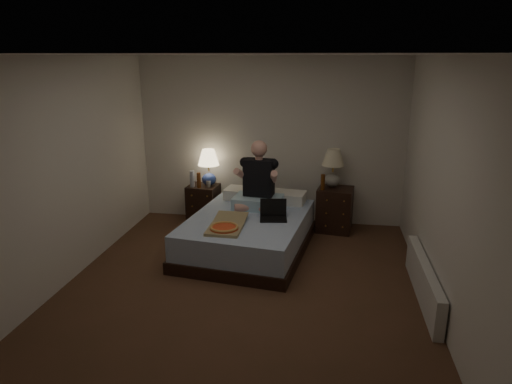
% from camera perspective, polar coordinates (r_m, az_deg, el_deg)
% --- Properties ---
extents(floor, '(4.00, 4.50, 0.00)m').
position_cam_1_polar(floor, '(5.22, -1.59, -11.82)').
color(floor, brown).
rests_on(floor, ground).
extents(ceiling, '(4.00, 4.50, 0.00)m').
position_cam_1_polar(ceiling, '(4.59, -1.85, 16.81)').
color(ceiling, white).
rests_on(ceiling, ground).
extents(wall_back, '(4.00, 0.00, 2.50)m').
position_cam_1_polar(wall_back, '(6.92, 1.77, 6.35)').
color(wall_back, silver).
rests_on(wall_back, ground).
extents(wall_front, '(4.00, 0.00, 2.50)m').
position_cam_1_polar(wall_front, '(2.71, -10.72, -10.80)').
color(wall_front, silver).
rests_on(wall_front, ground).
extents(wall_left, '(0.00, 4.50, 2.50)m').
position_cam_1_polar(wall_left, '(5.48, -22.75, 2.29)').
color(wall_left, silver).
rests_on(wall_left, ground).
extents(wall_right, '(0.00, 4.50, 2.50)m').
position_cam_1_polar(wall_right, '(4.81, 22.42, 0.46)').
color(wall_right, silver).
rests_on(wall_right, ground).
extents(bed, '(1.66, 2.07, 0.48)m').
position_cam_1_polar(bed, '(6.05, -1.00, -5.19)').
color(bed, '#5C81B9').
rests_on(bed, floor).
extents(nightstand_left, '(0.48, 0.44, 0.58)m').
position_cam_1_polar(nightstand_left, '(7.13, -6.58, -1.42)').
color(nightstand_left, black).
rests_on(nightstand_left, floor).
extents(nightstand_right, '(0.55, 0.51, 0.64)m').
position_cam_1_polar(nightstand_right, '(6.80, 9.80, -2.16)').
color(nightstand_right, black).
rests_on(nightstand_right, floor).
extents(lamp_left, '(0.37, 0.37, 0.56)m').
position_cam_1_polar(lamp_left, '(6.98, -5.93, 3.07)').
color(lamp_left, '#283F94').
rests_on(lamp_left, nightstand_left).
extents(lamp_right, '(0.35, 0.35, 0.56)m').
position_cam_1_polar(lamp_right, '(6.72, 9.59, 2.97)').
color(lamp_right, '#9B9A92').
rests_on(lamp_right, nightstand_right).
extents(water_bottle, '(0.07, 0.07, 0.25)m').
position_cam_1_polar(water_bottle, '(6.97, -7.98, 1.65)').
color(water_bottle, silver).
rests_on(water_bottle, nightstand_left).
extents(soda_can, '(0.07, 0.07, 0.10)m').
position_cam_1_polar(soda_can, '(6.93, -5.96, 1.00)').
color(soda_can, '#A2A39E').
rests_on(soda_can, nightstand_left).
extents(beer_bottle_left, '(0.06, 0.06, 0.23)m').
position_cam_1_polar(beer_bottle_left, '(6.92, -7.16, 1.48)').
color(beer_bottle_left, '#612E0D').
rests_on(beer_bottle_left, nightstand_left).
extents(beer_bottle_right, '(0.06, 0.06, 0.23)m').
position_cam_1_polar(beer_bottle_right, '(6.57, 8.35, 1.24)').
color(beer_bottle_right, '#542A0C').
rests_on(beer_bottle_right, nightstand_right).
extents(person, '(0.71, 0.58, 0.93)m').
position_cam_1_polar(person, '(6.17, 0.26, 2.13)').
color(person, black).
rests_on(person, bed).
extents(laptop, '(0.38, 0.32, 0.24)m').
position_cam_1_polar(laptop, '(5.81, 2.19, -2.36)').
color(laptop, black).
rests_on(laptop, bed).
extents(pizza_box, '(0.40, 0.76, 0.08)m').
position_cam_1_polar(pizza_box, '(5.47, -4.01, -4.54)').
color(pizza_box, tan).
rests_on(pizza_box, bed).
extents(radiator, '(0.10, 1.60, 0.40)m').
position_cam_1_polar(radiator, '(5.22, 20.22, -10.44)').
color(radiator, silver).
rests_on(radiator, floor).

